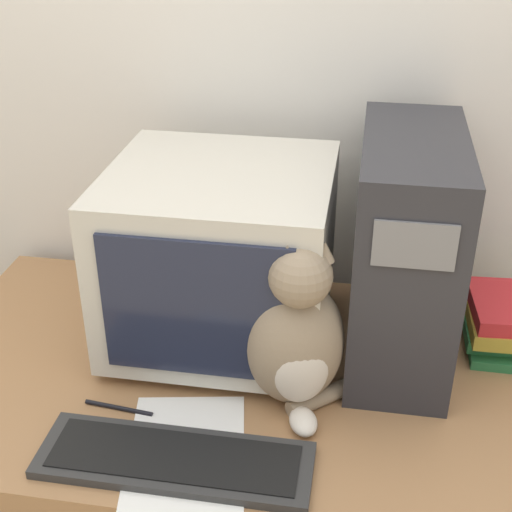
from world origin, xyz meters
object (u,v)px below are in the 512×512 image
at_px(cat, 297,337).
at_px(book_stack, 499,322).
at_px(keyboard, 175,460).
at_px(crt_monitor, 221,256).
at_px(computer_tower, 404,250).
at_px(pen, 119,408).

xyz_separation_m(cat, book_stack, (0.41, 0.25, -0.09)).
relative_size(keyboard, cat, 1.36).
xyz_separation_m(crt_monitor, computer_tower, (0.38, 0.02, 0.03)).
relative_size(crt_monitor, book_stack, 2.21).
distance_m(computer_tower, pen, 0.65).
relative_size(cat, book_stack, 1.75).
relative_size(cat, pen, 2.55).
bearing_deg(pen, cat, 14.53).
distance_m(book_stack, pen, 0.83).
distance_m(crt_monitor, pen, 0.37).
xyz_separation_m(keyboard, book_stack, (0.60, 0.46, 0.05)).
distance_m(crt_monitor, keyboard, 0.44).
height_order(crt_monitor, book_stack, crt_monitor).
bearing_deg(cat, pen, 176.16).
bearing_deg(cat, keyboard, -150.85).
distance_m(crt_monitor, cat, 0.27).
distance_m(computer_tower, keyboard, 0.61).
bearing_deg(pen, crt_monitor, 61.54).
distance_m(keyboard, cat, 0.32).
bearing_deg(book_stack, computer_tower, -169.65).
bearing_deg(crt_monitor, computer_tower, 3.68).
bearing_deg(computer_tower, cat, -132.22).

